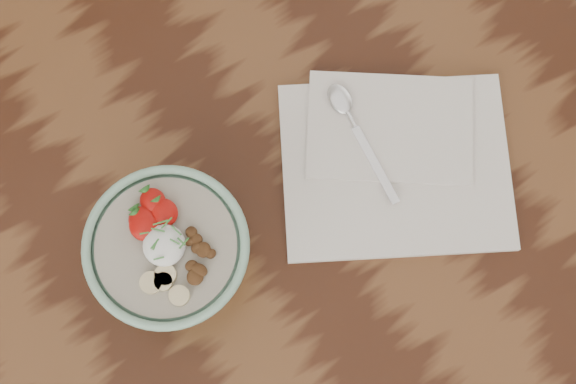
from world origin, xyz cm
name	(u,v)px	position (x,y,z in cm)	size (l,w,h in cm)	color
table	(262,217)	(0.00, 0.00, 65.70)	(160.00, 90.00, 75.00)	#36190D
breakfast_bowl	(170,252)	(-11.73, -0.60, 80.88)	(17.35, 17.35, 11.48)	#86B49A
napkin	(394,158)	(15.68, -4.95, 75.68)	(33.65, 31.95, 1.63)	silver
spoon	(349,115)	(14.03, 2.07, 76.98)	(4.09, 16.11, 0.84)	silver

